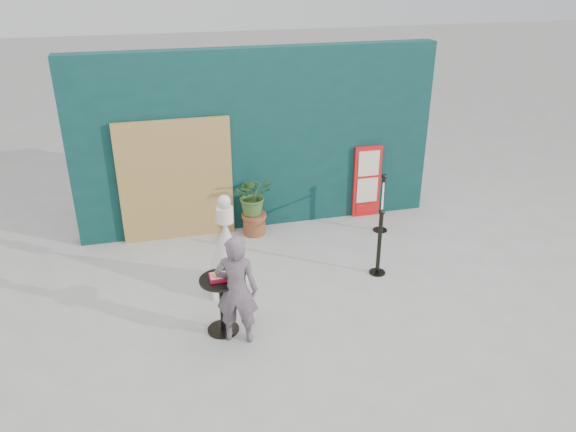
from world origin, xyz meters
The scene contains 10 objects.
ground centered at (0.00, 0.00, 0.00)m, with size 60.00×60.00×0.00m, color #ADAAA5.
back_wall centered at (0.00, 3.15, 1.50)m, with size 6.00×0.30×3.00m, color #0B312C.
bamboo_fence centered at (-1.40, 2.94, 1.00)m, with size 1.80×0.08×2.00m, color tan.
woman centered at (-0.95, -0.02, 0.71)m, with size 0.52×0.34×1.41m, color slate.
menu_board centered at (1.90, 2.95, 0.65)m, with size 0.50×0.07×1.30m.
statue centered at (-0.89, 1.11, 0.59)m, with size 0.56×0.56×1.44m.
cafe_table centered at (-1.10, 0.19, 0.50)m, with size 0.52×0.52×0.75m.
food_basket centered at (-1.10, 0.20, 0.79)m, with size 0.26×0.19×0.11m.
planter centered at (-0.19, 2.74, 0.61)m, with size 0.62×0.53×1.05m.
stanchion_barrier centered at (1.62, 1.65, 0.49)m, with size 0.84×1.54×1.03m.
Camera 1 is at (-1.78, -5.61, 4.30)m, focal length 35.00 mm.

